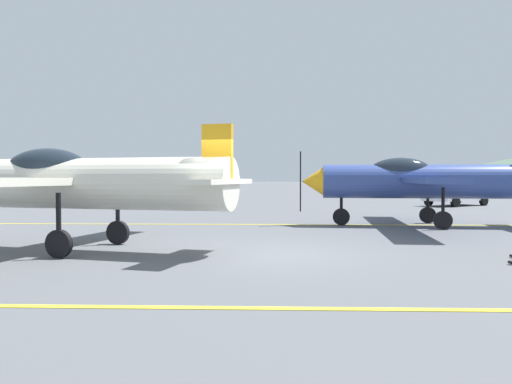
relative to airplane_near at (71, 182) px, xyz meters
The scene contains 7 objects.
ground_plane 4.47m from the airplane_near, ahead, with size 400.00×400.00×0.00m, color #54565B.
apron_line_near 6.94m from the airplane_near, 51.98° to the right, with size 80.00×0.16×0.01m, color yellow.
apron_line_far 7.97m from the airplane_near, 57.85° to the left, with size 80.00×0.16×0.01m, color yellow.
airplane_near is the anchor object (origin of this frame).
airplane_mid 11.64m from the airplane_near, 32.73° to the left, with size 8.24×9.47×2.83m.
car_sedan 25.01m from the airplane_near, 51.36° to the left, with size 4.52×4.02×1.62m.
hill_left 173.51m from the airplane_near, 113.84° to the left, with size 59.31×59.31×6.47m, color slate.
Camera 1 is at (0.59, -11.59, 1.69)m, focal length 36.56 mm.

